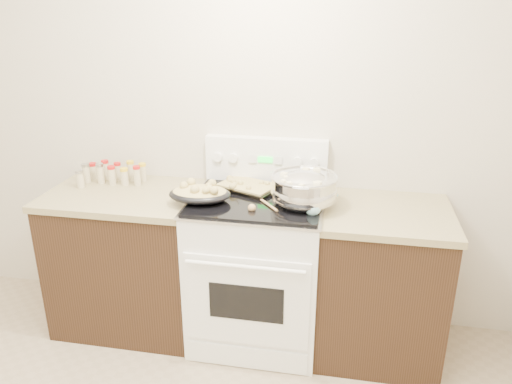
# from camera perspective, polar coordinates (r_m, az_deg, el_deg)

# --- Properties ---
(room_shell) EXTENTS (4.10, 3.60, 2.75)m
(room_shell) POSITION_cam_1_polar(r_m,az_deg,el_deg) (1.50, -23.68, 7.44)
(room_shell) COLOR beige
(room_shell) RESTS_ON ground
(counter_left) EXTENTS (0.93, 0.67, 0.92)m
(counter_left) POSITION_cam_1_polar(r_m,az_deg,el_deg) (3.33, -14.09, -7.34)
(counter_left) COLOR black
(counter_left) RESTS_ON ground
(counter_right) EXTENTS (0.73, 0.67, 0.92)m
(counter_right) POSITION_cam_1_polar(r_m,az_deg,el_deg) (3.07, 13.94, -9.94)
(counter_right) COLOR black
(counter_right) RESTS_ON ground
(kitchen_range) EXTENTS (0.78, 0.73, 1.22)m
(kitchen_range) POSITION_cam_1_polar(r_m,az_deg,el_deg) (3.08, 0.19, -8.52)
(kitchen_range) COLOR white
(kitchen_range) RESTS_ON ground
(mixing_bowl) EXTENTS (0.39, 0.39, 0.22)m
(mixing_bowl) POSITION_cam_1_polar(r_m,az_deg,el_deg) (2.78, 5.49, 0.30)
(mixing_bowl) COLOR silver
(mixing_bowl) RESTS_ON kitchen_range
(roasting_pan) EXTENTS (0.37, 0.28, 0.12)m
(roasting_pan) POSITION_cam_1_polar(r_m,az_deg,el_deg) (2.84, -6.43, -0.12)
(roasting_pan) COLOR black
(roasting_pan) RESTS_ON kitchen_range
(baking_sheet) EXTENTS (0.43, 0.37, 0.06)m
(baking_sheet) POSITION_cam_1_polar(r_m,az_deg,el_deg) (3.01, -1.03, 0.68)
(baking_sheet) COLOR black
(baking_sheet) RESTS_ON kitchen_range
(wooden_spoon) EXTENTS (0.17, 0.20, 0.04)m
(wooden_spoon) POSITION_cam_1_polar(r_m,az_deg,el_deg) (2.74, 0.13, -1.65)
(wooden_spoon) COLOR tan
(wooden_spoon) RESTS_ON kitchen_range
(blue_ladle) EXTENTS (0.17, 0.26, 0.11)m
(blue_ladle) POSITION_cam_1_polar(r_m,az_deg,el_deg) (2.69, 6.63, -1.68)
(blue_ladle) COLOR #9FE2EE
(blue_ladle) RESTS_ON kitchen_range
(spice_jars) EXTENTS (0.39, 0.24, 0.13)m
(spice_jars) POSITION_cam_1_polar(r_m,az_deg,el_deg) (3.31, -16.20, 2.07)
(spice_jars) COLOR #BFB28C
(spice_jars) RESTS_ON counter_left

